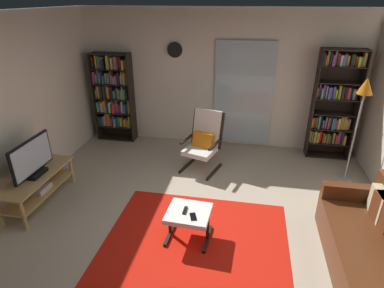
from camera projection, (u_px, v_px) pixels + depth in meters
ground_plane at (191, 234)px, 4.05m from camera, size 7.02×7.02×0.00m
wall_back at (219, 80)px, 6.09m from camera, size 5.60×0.06×2.60m
glass_door_panel at (243, 95)px, 6.06m from camera, size 1.10×0.01×2.00m
area_rug at (194, 247)px, 3.83m from camera, size 2.25×2.09×0.01m
tv_stand at (38, 184)px, 4.54m from camera, size 0.46×1.27×0.47m
television at (32, 159)px, 4.37m from camera, size 0.20×0.81×0.54m
bookshelf_near_tv at (114, 95)px, 6.40m from camera, size 0.79×0.30×1.78m
bookshelf_near_sofa at (334, 105)px, 5.64m from camera, size 0.75×0.30×1.98m
leather_sofa at (380, 255)px, 3.31m from camera, size 0.80×1.92×0.83m
lounge_armchair at (204, 139)px, 5.42m from camera, size 0.72×0.78×1.02m
ottoman at (189, 216)px, 3.86m from camera, size 0.54×0.51×0.40m
tv_remote at (185, 210)px, 3.83m from camera, size 0.04×0.14×0.02m
cell_phone at (193, 217)px, 3.73m from camera, size 0.11×0.15×0.01m
floor_lamp_by_shelf at (364, 96)px, 4.71m from camera, size 0.23×0.23×1.69m
wall_clock at (175, 50)px, 5.93m from camera, size 0.29×0.03×0.29m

